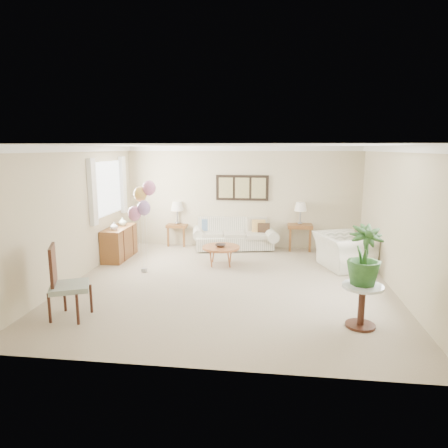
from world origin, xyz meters
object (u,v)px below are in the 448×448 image
object	(u,v)px
balloon_cluster	(142,201)
armchair	(343,251)
sofa	(234,237)
coffee_table	(221,248)
accent_chair	(64,281)

from	to	relation	value
balloon_cluster	armchair	bearing A→B (deg)	11.43
sofa	armchair	xyz separation A→B (m)	(2.50, -1.40, 0.06)
sofa	coffee_table	xyz separation A→B (m)	(-0.15, -1.51, 0.08)
sofa	accent_chair	bearing A→B (deg)	-115.00
balloon_cluster	coffee_table	bearing A→B (deg)	25.52
sofa	balloon_cluster	world-z (taller)	balloon_cluster
balloon_cluster	accent_chair	bearing A→B (deg)	-101.32
armchair	sofa	bearing A→B (deg)	41.21
balloon_cluster	sofa	bearing A→B (deg)	53.35
armchair	balloon_cluster	bearing A→B (deg)	81.82
coffee_table	balloon_cluster	size ratio (longest dim) A/B	0.44
armchair	coffee_table	bearing A→B (deg)	72.94
sofa	accent_chair	size ratio (longest dim) A/B	2.04
coffee_table	accent_chair	size ratio (longest dim) A/B	0.74
accent_chair	balloon_cluster	xyz separation A→B (m)	(0.47, 2.34, 0.91)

